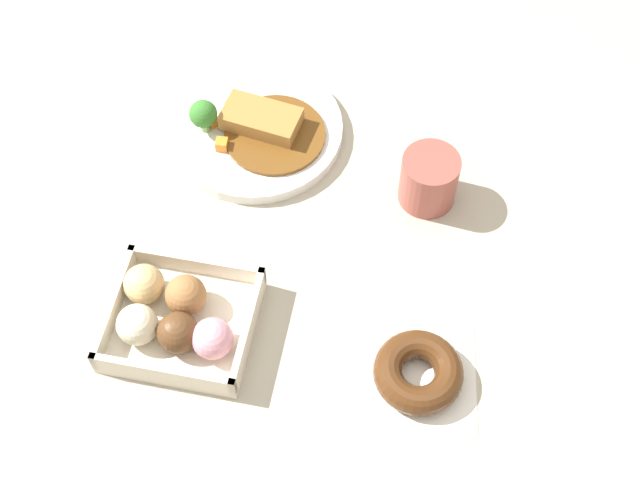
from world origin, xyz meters
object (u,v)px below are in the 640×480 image
(chocolate_ring_donut, at_px, (418,373))
(coffee_mug, at_px, (429,179))
(donut_box, at_px, (176,318))
(curry_plate, at_px, (255,128))

(chocolate_ring_donut, distance_m, coffee_mug, 0.27)
(donut_box, distance_m, chocolate_ring_donut, 0.30)
(curry_plate, bearing_deg, chocolate_ring_donut, -49.78)
(curry_plate, bearing_deg, coffee_mug, -13.13)
(donut_box, bearing_deg, curry_plate, 85.89)
(chocolate_ring_donut, bearing_deg, coffee_mug, 95.19)
(curry_plate, relative_size, donut_box, 1.39)
(donut_box, bearing_deg, coffee_mug, 43.20)
(curry_plate, distance_m, chocolate_ring_donut, 0.42)
(chocolate_ring_donut, relative_size, coffee_mug, 2.06)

